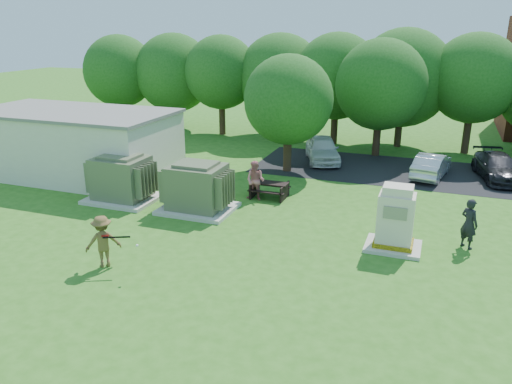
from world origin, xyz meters
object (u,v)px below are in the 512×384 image
at_px(person_at_picnic, 255,181).
at_px(picnic_table, 269,188).
at_px(generator_cabinet, 395,221).
at_px(transformer_left, 122,179).
at_px(person_by_generator, 469,224).
at_px(car_white, 322,149).
at_px(batter, 103,241).
at_px(transformer_right, 197,188).
at_px(car_dark, 498,167).
at_px(car_silver_a, 431,165).

bearing_deg(person_at_picnic, picnic_table, 49.61).
bearing_deg(generator_cabinet, transformer_left, 175.19).
bearing_deg(person_by_generator, car_white, -11.84).
relative_size(person_at_picnic, car_white, 0.42).
bearing_deg(batter, transformer_right, -135.43).
relative_size(car_white, car_dark, 0.97).
bearing_deg(batter, car_white, -143.40).
relative_size(transformer_right, car_white, 0.72).
bearing_deg(batter, person_at_picnic, -146.91).
bearing_deg(generator_cabinet, batter, -151.90).
bearing_deg(person_at_picnic, person_by_generator, -10.74).
bearing_deg(car_silver_a, batter, 66.02).
height_order(car_silver_a, car_dark, car_dark).
distance_m(transformer_right, car_silver_a, 12.38).
bearing_deg(generator_cabinet, picnic_table, 148.24).
xyz_separation_m(transformer_right, picnic_table, (2.30, 2.60, -0.53)).
xyz_separation_m(batter, car_dark, (12.74, 14.86, -0.24)).
bearing_deg(car_dark, picnic_table, -158.07).
distance_m(batter, car_white, 15.63).
distance_m(generator_cabinet, batter, 9.81).
xyz_separation_m(transformer_left, picnic_table, (6.00, 2.60, -0.53)).
distance_m(person_at_picnic, car_white, 7.60).
height_order(transformer_left, person_at_picnic, transformer_left).
distance_m(generator_cabinet, picnic_table, 6.85).
bearing_deg(car_dark, transformer_right, -154.78).
bearing_deg(car_silver_a, car_dark, -155.64).
relative_size(batter, person_at_picnic, 0.97).
xyz_separation_m(picnic_table, car_white, (0.81, 6.97, 0.27)).
height_order(transformer_right, car_silver_a, transformer_right).
distance_m(batter, person_by_generator, 12.38).
bearing_deg(generator_cabinet, car_silver_a, 84.39).
bearing_deg(transformer_right, batter, -95.57).
xyz_separation_m(transformer_right, batter, (-0.55, -5.62, -0.10)).
distance_m(picnic_table, car_white, 7.03).
bearing_deg(picnic_table, car_white, 83.39).
bearing_deg(car_silver_a, picnic_table, 51.28).
bearing_deg(car_dark, car_white, 165.96).
height_order(picnic_table, person_at_picnic, person_at_picnic).
height_order(batter, car_dark, batter).
distance_m(transformer_left, batter, 6.44).
relative_size(batter, car_white, 0.41).
bearing_deg(picnic_table, person_at_picnic, -133.47).
height_order(person_by_generator, car_silver_a, person_by_generator).
bearing_deg(person_by_generator, car_dark, -59.63).
distance_m(picnic_table, person_at_picnic, 0.83).
distance_m(generator_cabinet, person_at_picnic, 7.01).
distance_m(batter, car_silver_a, 17.03).
xyz_separation_m(person_by_generator, car_white, (-7.40, 9.62, -0.19)).
height_order(person_by_generator, person_at_picnic, person_by_generator).
bearing_deg(person_by_generator, transformer_right, 40.33).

